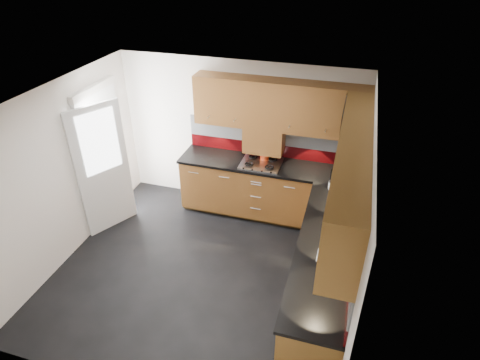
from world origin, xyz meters
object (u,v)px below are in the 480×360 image
(gas_hob, at_px, (261,163))
(utensil_pot, at_px, (264,154))
(food_processor, at_px, (336,180))
(toaster, at_px, (350,166))

(gas_hob, xyz_separation_m, utensil_pot, (0.02, 0.14, 0.09))
(food_processor, bearing_deg, gas_hob, 161.20)
(toaster, bearing_deg, utensil_pot, -178.29)
(gas_hob, distance_m, toaster, 1.31)
(gas_hob, height_order, toaster, toaster)
(gas_hob, relative_size, food_processor, 1.89)
(toaster, relative_size, food_processor, 0.90)
(gas_hob, height_order, food_processor, food_processor)
(toaster, distance_m, food_processor, 0.59)
(utensil_pot, height_order, food_processor, utensil_pot)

